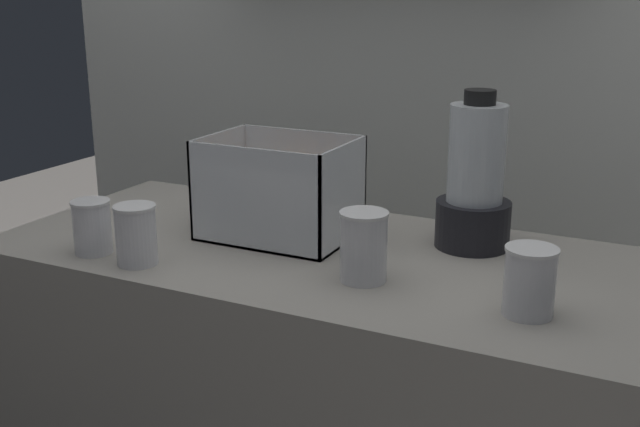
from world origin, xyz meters
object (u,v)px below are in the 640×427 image
juice_cup_carrot_left (136,237)px  juice_cup_mango_right (529,284)px  carrot_display_bin (281,205)px  blender_pitcher (475,185)px  juice_cup_mango_far_left (92,229)px  juice_cup_pomegranate_middle (364,250)px

juice_cup_carrot_left → juice_cup_mango_right: 0.76m
carrot_display_bin → juice_cup_carrot_left: bearing=-121.3°
blender_pitcher → juice_cup_mango_right: 0.36m
carrot_display_bin → juice_cup_mango_far_left: bearing=-137.5°
juice_cup_pomegranate_middle → juice_cup_mango_far_left: bearing=-169.4°
carrot_display_bin → juice_cup_mango_right: 0.61m
carrot_display_bin → juice_cup_carrot_left: carrot_display_bin is taller
carrot_display_bin → blender_pitcher: (0.40, 0.12, 0.06)m
blender_pitcher → juice_cup_mango_far_left: bearing=-150.7°
carrot_display_bin → juice_cup_carrot_left: (-0.17, -0.28, -0.01)m
juice_cup_mango_far_left → juice_cup_carrot_left: size_ratio=0.93×
juice_cup_pomegranate_middle → juice_cup_mango_right: bearing=-4.1°
juice_cup_carrot_left → juice_cup_mango_right: juice_cup_carrot_left is taller
juice_cup_mango_far_left → juice_cup_pomegranate_middle: bearing=10.6°
blender_pitcher → juice_cup_carrot_left: bearing=-144.9°
blender_pitcher → juice_cup_pomegranate_middle: size_ratio=2.48×
blender_pitcher → juice_cup_carrot_left: 0.70m
carrot_display_bin → juice_cup_pomegranate_middle: bearing=-31.7°
blender_pitcher → juice_cup_mango_right: blender_pitcher is taller
juice_cup_carrot_left → juice_cup_pomegranate_middle: juice_cup_pomegranate_middle is taller
carrot_display_bin → juice_cup_pomegranate_middle: 0.32m
carrot_display_bin → blender_pitcher: blender_pitcher is taller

